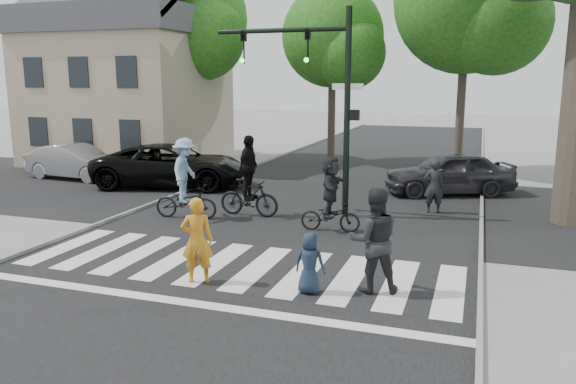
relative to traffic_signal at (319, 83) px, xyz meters
name	(u,v)px	position (x,y,z in m)	size (l,w,h in m)	color
ground	(217,281)	(-0.35, -6.20, -3.90)	(120.00, 120.00, 0.00)	gray
road_stem	(294,222)	(-0.35, -1.20, -3.90)	(10.00, 70.00, 0.01)	black
road_cross	(322,201)	(-0.35, 1.80, -3.89)	(70.00, 10.00, 0.01)	black
curb_left	(141,208)	(-5.40, -1.20, -3.85)	(0.10, 70.00, 0.10)	gray
curb_right	(481,237)	(4.70, -1.20, -3.85)	(0.10, 70.00, 0.10)	gray
crosswalk	(230,270)	(-0.35, -5.54, -3.89)	(10.00, 3.85, 0.01)	silver
traffic_signal	(319,83)	(0.00, 0.00, 0.00)	(4.45, 0.29, 6.00)	black
bg_tree_0	(111,38)	(-14.09, 9.80, 2.24)	(5.46, 5.20, 8.97)	brown
bg_tree_1	(192,24)	(-9.06, 9.28, 2.75)	(6.09, 5.80, 9.80)	brown
bg_tree_2	(337,41)	(-2.11, 10.42, 1.88)	(5.04, 4.80, 8.40)	brown
bg_tree_3	(474,6)	(3.95, 9.07, 3.04)	(6.30, 6.00, 10.20)	brown
house	(128,84)	(-11.85, 7.78, -0.10)	(8.40, 8.10, 8.82)	#B8A68D
pedestrian_woman	(197,240)	(-0.68, -6.36, -3.03)	(0.64, 0.42, 1.74)	orange
pedestrian_child	(310,263)	(1.61, -6.20, -3.31)	(0.58, 0.38, 1.19)	#1B2A3F
pedestrian_adult	(374,240)	(2.73, -5.72, -2.89)	(0.99, 0.77, 2.03)	black
cyclist_left	(185,184)	(-3.51, -1.73, -2.88)	(1.93, 1.29, 2.36)	black
cyclist_mid	(249,183)	(-1.88, -0.88, -2.91)	(1.85, 1.13, 2.41)	black
cyclist_right	(331,198)	(0.85, -1.77, -2.99)	(1.63, 1.52, 2.03)	black
car_suv	(172,166)	(-6.45, 2.50, -3.09)	(2.68, 5.81, 1.61)	black
car_silver	(76,162)	(-11.04, 2.72, -3.19)	(1.50, 4.29, 1.41)	#949498
car_grey	(449,173)	(3.55, 4.41, -3.14)	(1.80, 4.48, 1.53)	#313036
bystander_dark	(434,186)	(3.28, 1.30, -3.08)	(0.60, 0.39, 1.64)	black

